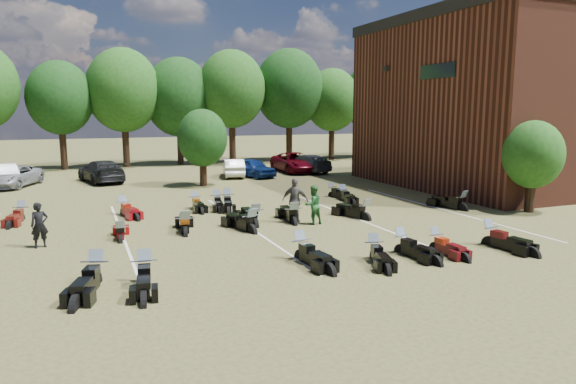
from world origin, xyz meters
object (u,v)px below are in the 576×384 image
person_grey (295,201)px  motorcycle_3 (374,259)px  motorcycle_7 (121,242)px  person_black (40,225)px  person_green (313,205)px  motorcycle_14 (22,221)px  motorcycle_0 (145,283)px  car_4 (253,168)px

person_grey → motorcycle_3: bearing=128.6°
person_grey → motorcycle_7: 7.34m
person_black → person_green: person_green is taller
motorcycle_3 → motorcycle_14: 15.79m
person_green → motorcycle_3: size_ratio=0.80×
motorcycle_7 → motorcycle_14: (-3.76, 5.58, 0.00)m
motorcycle_14 → person_green: bearing=-14.1°
motorcycle_0 → motorcycle_14: bearing=118.6°
person_green → motorcycle_3: 5.62m
person_green → person_grey: size_ratio=0.86×
person_green → motorcycle_3: (-0.39, -5.54, -0.84)m
person_black → motorcycle_14: 5.50m
person_black → motorcycle_0: size_ratio=0.69×
car_4 → person_green: 16.29m
person_grey → motorcycle_0: 9.02m
car_4 → person_grey: bearing=-121.9°
person_black → car_4: bearing=36.8°
motorcycle_7 → person_green: bearing=-174.7°
motorcycle_14 → person_black: bearing=-67.1°
motorcycle_0 → motorcycle_14: 11.38m
motorcycle_3 → motorcycle_14: (-11.22, 11.10, 0.00)m
person_grey → motorcycle_14: size_ratio=0.90×
person_green → person_grey: (-0.60, 0.53, 0.14)m
car_4 → motorcycle_3: car_4 is taller
person_black → person_grey: bearing=-11.8°
motorcycle_3 → motorcycle_7: (-7.46, 5.52, 0.00)m
person_black → motorcycle_0: 6.14m
person_grey → person_green: bearing=175.4°
person_grey → motorcycle_14: (-11.02, 5.03, -0.98)m
person_green → car_4: bearing=-108.0°
motorcycle_0 → motorcycle_7: size_ratio=1.15×
person_green → motorcycle_0: 9.18m
motorcycle_7 → person_black: bearing=-0.3°
car_4 → person_green: size_ratio=2.41×
motorcycle_3 → motorcycle_14: size_ratio=0.97×
person_black → motorcycle_7: size_ratio=0.79×
car_4 → motorcycle_3: (-3.04, -21.62, -0.69)m
person_black → person_green: (10.54, -0.23, 0.03)m
car_4 → motorcycle_14: size_ratio=1.86×
car_4 → motorcycle_14: 17.73m
person_black → person_green: bearing=-14.7°
motorcycle_0 → motorcycle_14: (-4.03, 10.65, 0.00)m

